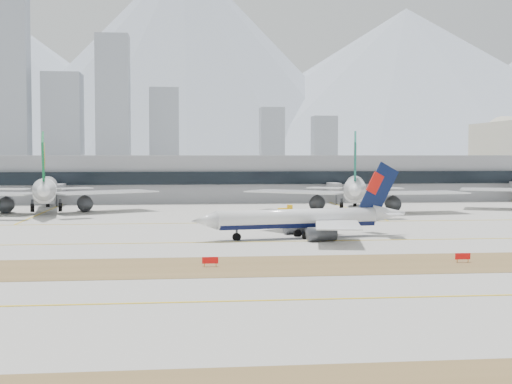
{
  "coord_description": "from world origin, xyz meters",
  "views": [
    {
      "loc": [
        -13.45,
        -127.96,
        15.19
      ],
      "look_at": [
        2.41,
        18.0,
        7.5
      ],
      "focal_mm": 50.0,
      "sensor_mm": 36.0,
      "label": 1
    }
  ],
  "objects": [
    {
      "name": "taxiing_airliner",
      "position": [
        9.55,
        0.12,
        3.39
      ],
      "size": [
        41.59,
        35.69,
        14.06
      ],
      "rotation": [
        0.0,
        0.0,
        3.34
      ],
      "color": "white",
      "rests_on": "ground"
    },
    {
      "name": "widebody_eva",
      "position": [
        -48.6,
        66.16,
        5.59
      ],
      "size": [
        58.27,
        57.59,
        21.01
      ],
      "rotation": [
        0.0,
        0.0,
        1.73
      ],
      "color": "white",
      "rests_on": "ground"
    },
    {
      "name": "mountain_ridge",
      "position": [
        33.0,
        1404.14,
        181.85
      ],
      "size": [
        2830.0,
        1120.0,
        470.0
      ],
      "color": "#9EA8B7",
      "rests_on": "ground"
    },
    {
      "name": "ground",
      "position": [
        0.0,
        0.0,
        0.0
      ],
      "size": [
        3000.0,
        3000.0,
        0.0
      ],
      "primitive_type": "plane",
      "color": "#A9A69E",
      "rests_on": "ground"
    },
    {
      "name": "hold_sign_left",
      "position": [
        -9.27,
        -32.0,
        0.88
      ],
      "size": [
        2.2,
        0.15,
        1.35
      ],
      "color": "red",
      "rests_on": "ground"
    },
    {
      "name": "city_skyline",
      "position": [
        -106.76,
        453.42,
        49.8
      ],
      "size": [
        342.0,
        49.8,
        140.0
      ],
      "color": "gray",
      "rests_on": "ground"
    },
    {
      "name": "apron_markings",
      "position": [
        0.0,
        -53.95,
        0.02
      ],
      "size": [
        360.0,
        122.22,
        0.06
      ],
      "color": "brown",
      "rests_on": "ground"
    },
    {
      "name": "terminal",
      "position": [
        0.0,
        114.84,
        7.5
      ],
      "size": [
        280.0,
        43.1,
        15.0
      ],
      "color": "gray",
      "rests_on": "ground"
    },
    {
      "name": "widebody_cathay",
      "position": [
        33.82,
        59.77,
        5.62
      ],
      "size": [
        57.55,
        57.4,
        21.15
      ],
      "rotation": [
        0.0,
        0.0,
        1.32
      ],
      "color": "white",
      "rests_on": "ground"
    },
    {
      "name": "hold_sign_right",
      "position": [
        26.31,
        -32.0,
        0.88
      ],
      "size": [
        2.2,
        0.15,
        1.35
      ],
      "color": "red",
      "rests_on": "ground"
    },
    {
      "name": "gse_c",
      "position": [
        13.26,
        48.61,
        1.05
      ],
      "size": [
        3.55,
        2.0,
        2.6
      ],
      "color": "#F4AD0C",
      "rests_on": "ground"
    }
  ]
}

